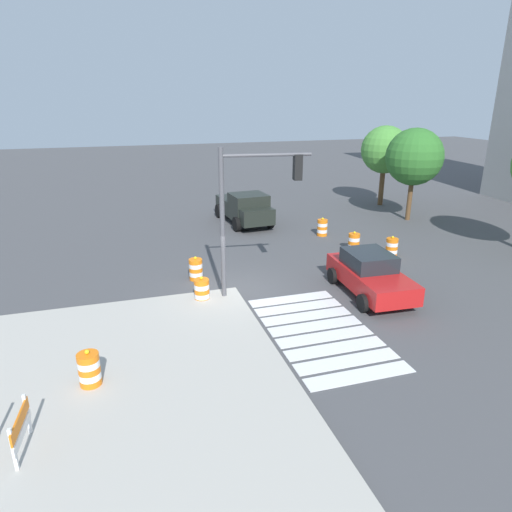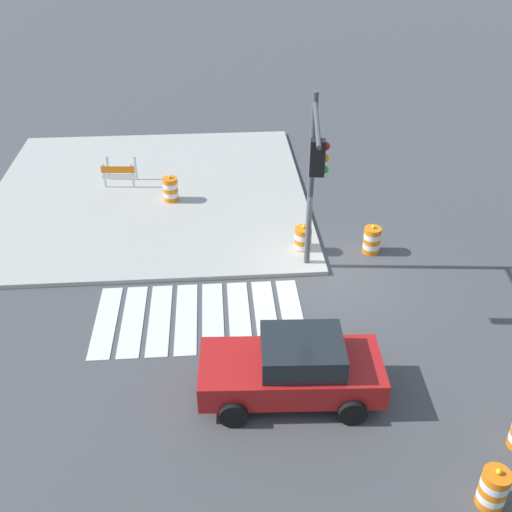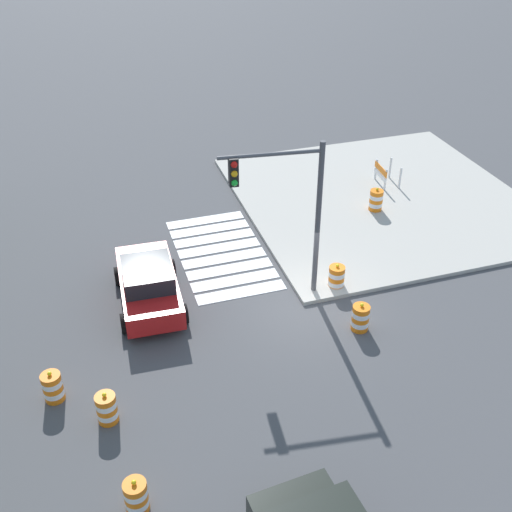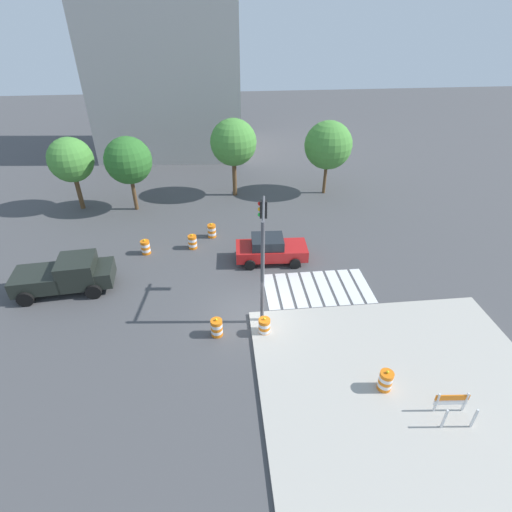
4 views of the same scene
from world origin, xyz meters
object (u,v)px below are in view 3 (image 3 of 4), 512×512
object	(u,v)px
traffic_barrel_near_corner	(136,496)
traffic_light_pole	(284,196)
traffic_barrel_crosswalk_end	(360,318)
traffic_barrel_median_near	(53,387)
traffic_barrel_far_curb	(336,278)
traffic_barrel_median_far	(107,408)
traffic_barrel_on_sidewalk	(376,200)
construction_barricade	(384,173)
sports_car	(148,284)

from	to	relation	value
traffic_barrel_near_corner	traffic_light_pole	bearing A→B (deg)	-41.66
traffic_barrel_crosswalk_end	traffic_barrel_median_near	xyz separation A→B (m)	(-0.16, 9.48, 0.00)
traffic_barrel_far_curb	traffic_light_pole	size ratio (longest dim) A/B	0.19
traffic_barrel_median_far	traffic_light_pole	bearing A→B (deg)	-59.08
traffic_barrel_median_far	traffic_barrel_on_sidewalk	size ratio (longest dim) A/B	1.00
construction_barricade	traffic_barrel_median_far	bearing A→B (deg)	127.06
traffic_barrel_crosswalk_end	traffic_light_pole	size ratio (longest dim) A/B	0.19
construction_barricade	traffic_barrel_on_sidewalk	bearing A→B (deg)	145.38
sports_car	construction_barricade	distance (m)	12.75
traffic_barrel_far_curb	construction_barricade	distance (m)	8.35
sports_car	traffic_light_pole	distance (m)	5.46
traffic_barrel_median_near	construction_barricade	distance (m)	17.34
traffic_barrel_crosswalk_end	traffic_barrel_far_curb	size ratio (longest dim) A/B	1.00
construction_barricade	traffic_barrel_crosswalk_end	bearing A→B (deg)	148.58
sports_car	traffic_barrel_median_near	xyz separation A→B (m)	(-3.55, 3.29, -0.36)
traffic_barrel_near_corner	traffic_light_pole	xyz separation A→B (m)	(6.72, -5.98, 3.46)
traffic_barrel_on_sidewalk	construction_barricade	distance (m)	2.50
traffic_barrel_median_near	traffic_light_pole	bearing A→B (deg)	-71.68
traffic_light_pole	traffic_barrel_on_sidewalk	bearing A→B (deg)	-52.93
traffic_barrel_on_sidewalk	traffic_light_pole	bearing A→B (deg)	127.07
sports_car	traffic_light_pole	bearing A→B (deg)	-103.06
traffic_barrel_near_corner	traffic_barrel_crosswalk_end	world-z (taller)	same
traffic_barrel_median_far	traffic_barrel_on_sidewalk	world-z (taller)	traffic_barrel_on_sidewalk
sports_car	construction_barricade	world-z (taller)	sports_car
traffic_barrel_on_sidewalk	sports_car	bearing A→B (deg)	108.22
sports_car	traffic_barrel_median_near	distance (m)	4.86
traffic_barrel_near_corner	sports_car	bearing A→B (deg)	-11.69
traffic_barrel_crosswalk_end	traffic_barrel_on_sidewalk	distance (m)	7.80
sports_car	traffic_barrel_near_corner	world-z (taller)	sports_car
traffic_barrel_far_curb	construction_barricade	world-z (taller)	construction_barricade
sports_car	traffic_barrel_median_far	bearing A→B (deg)	157.91
traffic_barrel_median_near	traffic_barrel_far_curb	bearing A→B (deg)	-75.93
traffic_barrel_median_near	construction_barricade	size ratio (longest dim) A/B	0.79
traffic_barrel_crosswalk_end	traffic_barrel_median_far	distance (m)	8.26
traffic_barrel_median_far	traffic_light_pole	world-z (taller)	traffic_light_pole
traffic_barrel_crosswalk_end	traffic_barrel_median_far	world-z (taller)	same
traffic_barrel_crosswalk_end	traffic_barrel_on_sidewalk	xyz separation A→B (m)	(6.73, -3.95, 0.15)
traffic_barrel_median_near	traffic_barrel_far_curb	size ratio (longest dim) A/B	1.00
traffic_barrel_median_far	construction_barricade	xyz separation A→B (m)	(10.20, -13.50, 0.27)
traffic_barrel_near_corner	traffic_barrel_on_sidewalk	world-z (taller)	traffic_barrel_on_sidewalk
traffic_barrel_on_sidewalk	traffic_barrel_near_corner	bearing A→B (deg)	133.33
traffic_barrel_median_near	traffic_light_pole	world-z (taller)	traffic_light_pole
traffic_barrel_crosswalk_end	traffic_barrel_median_near	bearing A→B (deg)	90.97
traffic_barrel_crosswalk_end	traffic_barrel_far_curb	distance (m)	2.26
construction_barricade	traffic_barrel_near_corner	bearing A→B (deg)	134.94
traffic_barrel_median_far	traffic_light_pole	xyz separation A→B (m)	(3.79, -6.32, 3.46)
traffic_barrel_on_sidewalk	traffic_light_pole	world-z (taller)	traffic_light_pole
traffic_barrel_median_far	construction_barricade	world-z (taller)	construction_barricade
traffic_barrel_median_far	traffic_barrel_median_near	bearing A→B (deg)	47.09
sports_car	traffic_barrel_far_curb	world-z (taller)	sports_car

